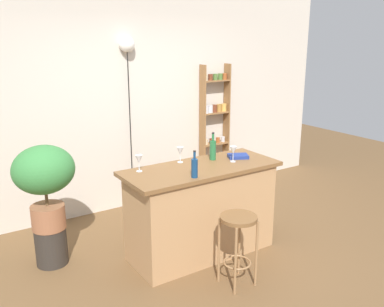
{
  "coord_description": "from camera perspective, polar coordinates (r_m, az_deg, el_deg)",
  "views": [
    {
      "loc": [
        -2.29,
        -3.02,
        2.22
      ],
      "look_at": [
        0.05,
        0.55,
        1.02
      ],
      "focal_mm": 39.38,
      "sensor_mm": 36.0,
      "label": 1
    }
  ],
  "objects": [
    {
      "name": "potted_plant",
      "position": [
        4.26,
        -19.37,
        -3.0
      ],
      "size": [
        0.59,
        0.53,
        0.84
      ],
      "color": "#935B3D",
      "rests_on": "plant_stool"
    },
    {
      "name": "bar_stool",
      "position": [
        3.87,
        6.26,
        -10.79
      ],
      "size": [
        0.34,
        0.34,
        0.67
      ],
      "color": "#997047",
      "rests_on": "ground"
    },
    {
      "name": "wine_glass_right",
      "position": [
        4.33,
        -1.62,
        0.28
      ],
      "size": [
        0.07,
        0.07,
        0.16
      ],
      "color": "silver",
      "rests_on": "kitchen_counter"
    },
    {
      "name": "wine_glass_left",
      "position": [
        4.38,
        5.6,
        0.37
      ],
      "size": [
        0.07,
        0.07,
        0.16
      ],
      "color": "silver",
      "rests_on": "kitchen_counter"
    },
    {
      "name": "bottle_olive_oil",
      "position": [
        4.43,
        2.84,
        0.55
      ],
      "size": [
        0.07,
        0.07,
        0.29
      ],
      "color": "#236638",
      "rests_on": "kitchen_counter"
    },
    {
      "name": "bottle_sauce_amber",
      "position": [
        3.88,
        0.34,
        -1.89
      ],
      "size": [
        0.06,
        0.06,
        0.26
      ],
      "color": "navy",
      "rests_on": "kitchen_counter"
    },
    {
      "name": "spice_shelf",
      "position": [
        6.12,
        3.09,
        3.78
      ],
      "size": [
        0.45,
        0.15,
        1.83
      ],
      "color": "olive",
      "rests_on": "ground"
    },
    {
      "name": "kitchen_counter",
      "position": [
        4.39,
        1.25,
        -7.67
      ],
      "size": [
        1.61,
        0.66,
        0.95
      ],
      "color": "tan",
      "rests_on": "ground"
    },
    {
      "name": "ground",
      "position": [
        4.39,
        3.5,
        -14.72
      ],
      "size": [
        12.0,
        12.0,
        0.0
      ],
      "primitive_type": "plane",
      "color": "brown"
    },
    {
      "name": "pendant_globe_light",
      "position": [
        5.35,
        -8.79,
        13.96
      ],
      "size": [
        0.19,
        0.19,
        2.21
      ],
      "color": "black",
      "rests_on": "ground"
    },
    {
      "name": "cookbook",
      "position": [
        4.55,
        6.26,
        -0.37
      ],
      "size": [
        0.25,
        0.23,
        0.03
      ],
      "primitive_type": "cube",
      "rotation": [
        0.0,
        0.0,
        -0.46
      ],
      "color": "navy",
      "rests_on": "kitchen_counter"
    },
    {
      "name": "plant_stool",
      "position": [
        4.53,
        -18.52,
        -11.75
      ],
      "size": [
        0.31,
        0.31,
        0.39
      ],
      "primitive_type": "cylinder",
      "color": "#2D2823",
      "rests_on": "ground"
    },
    {
      "name": "wine_glass_center",
      "position": [
        4.07,
        -7.21,
        -0.85
      ],
      "size": [
        0.07,
        0.07,
        0.16
      ],
      "color": "silver",
      "rests_on": "kitchen_counter"
    },
    {
      "name": "back_wall",
      "position": [
        5.53,
        -8.47,
        7.01
      ],
      "size": [
        6.4,
        0.1,
        2.8
      ],
      "primitive_type": "cube",
      "color": "beige",
      "rests_on": "ground"
    }
  ]
}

